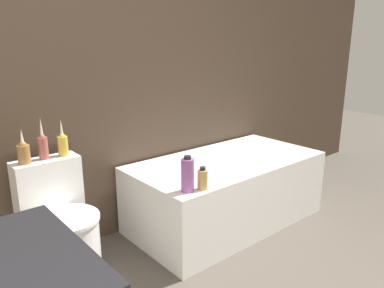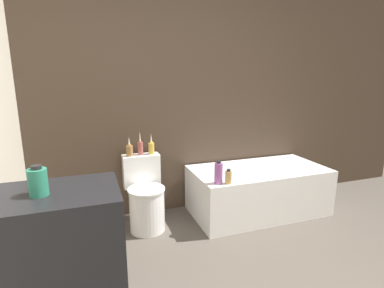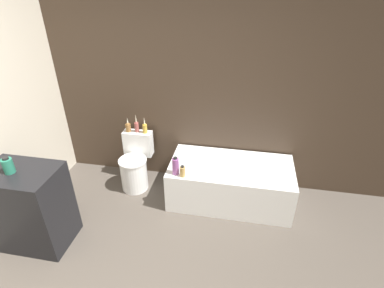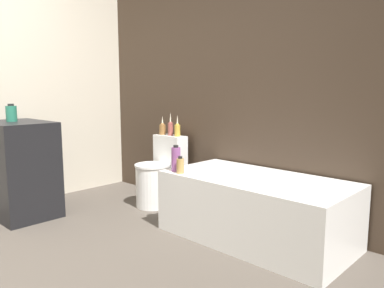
{
  "view_description": "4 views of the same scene",
  "coord_description": "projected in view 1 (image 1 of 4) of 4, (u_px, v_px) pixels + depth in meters",
  "views": [
    {
      "loc": [
        -1.14,
        -0.2,
        1.37
      ],
      "look_at": [
        0.25,
        1.45,
        0.77
      ],
      "focal_mm": 35.0,
      "sensor_mm": 36.0,
      "label": 1
    },
    {
      "loc": [
        -0.95,
        -1.04,
        1.51
      ],
      "look_at": [
        -0.04,
        1.54,
        0.87
      ],
      "focal_mm": 28.0,
      "sensor_mm": 36.0,
      "label": 2
    },
    {
      "loc": [
        0.86,
        -1.31,
        2.52
      ],
      "look_at": [
        0.32,
        1.56,
        0.82
      ],
      "focal_mm": 28.0,
      "sensor_mm": 36.0,
      "label": 3
    },
    {
      "loc": [
        2.38,
        -0.74,
        1.18
      ],
      "look_at": [
        0.2,
        1.55,
        0.72
      ],
      "focal_mm": 35.0,
      "sensor_mm": 36.0,
      "label": 4
    }
  ],
  "objects": [
    {
      "name": "vase_silver",
      "position": [
        43.0,
        145.0,
        2.13
      ],
      "size": [
        0.05,
        0.05,
        0.24
      ],
      "color": "#994C47",
      "rests_on": "toilet"
    },
    {
      "name": "vase_gold",
      "position": [
        24.0,
        152.0,
        2.06
      ],
      "size": [
        0.07,
        0.07,
        0.2
      ],
      "color": "olive",
      "rests_on": "toilet"
    },
    {
      "name": "toilet",
      "position": [
        64.0,
        234.0,
        2.13
      ],
      "size": [
        0.37,
        0.5,
        0.71
      ],
      "color": "white",
      "rests_on": "ground"
    },
    {
      "name": "shampoo_bottle_short",
      "position": [
        203.0,
        179.0,
        2.22
      ],
      "size": [
        0.06,
        0.06,
        0.14
      ],
      "color": "tan",
      "rests_on": "bathtub"
    },
    {
      "name": "bathtub",
      "position": [
        226.0,
        190.0,
        2.87
      ],
      "size": [
        1.47,
        0.75,
        0.51
      ],
      "color": "white",
      "rests_on": "ground"
    },
    {
      "name": "wall_back_tiled",
      "position": [
        98.0,
        51.0,
        2.41
      ],
      "size": [
        6.4,
        0.06,
        2.6
      ],
      "color": "#423326",
      "rests_on": "ground_plane"
    },
    {
      "name": "vase_bronze",
      "position": [
        63.0,
        143.0,
        2.2
      ],
      "size": [
        0.06,
        0.06,
        0.22
      ],
      "color": "gold",
      "rests_on": "toilet"
    },
    {
      "name": "shampoo_bottle_tall",
      "position": [
        188.0,
        175.0,
        2.19
      ],
      "size": [
        0.08,
        0.08,
        0.22
      ],
      "color": "#8C4C8C",
      "rests_on": "bathtub"
    }
  ]
}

